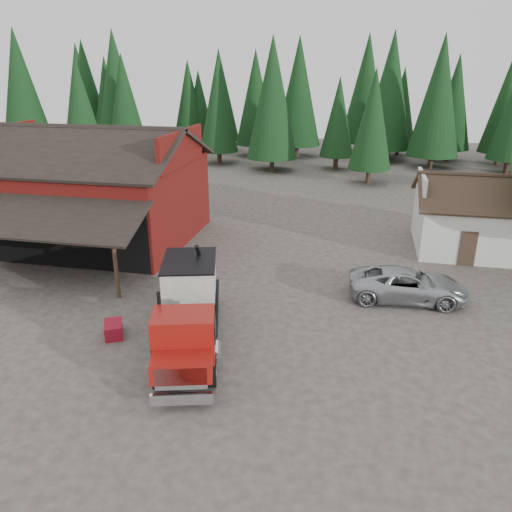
# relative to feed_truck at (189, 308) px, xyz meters

# --- Properties ---
(ground) EXTENTS (120.00, 120.00, 0.00)m
(ground) POSITION_rel_feed_truck_xyz_m (0.72, 1.42, -1.71)
(ground) COLOR #3F3932
(ground) RESTS_ON ground
(red_barn) EXTENTS (12.80, 13.63, 7.18)m
(red_barn) POSITION_rel_feed_truck_xyz_m (-10.28, 11.32, 0.98)
(red_barn) COLOR maroon
(red_barn) RESTS_ON ground
(farmhouse) EXTENTS (8.60, 6.42, 4.65)m
(farmhouse) POSITION_rel_feed_truck_xyz_m (13.72, 14.41, -0.04)
(farmhouse) COLOR silver
(farmhouse) RESTS_ON ground
(conifer_backdrop) EXTENTS (76.00, 16.00, 16.00)m
(conifer_backdrop) POSITION_rel_feed_truck_xyz_m (0.72, 43.42, -1.71)
(conifer_backdrop) COLOR #113314
(conifer_backdrop) RESTS_ON ground
(near_pine_a) EXTENTS (4.40, 4.40, 11.40)m
(near_pine_a) POSITION_rel_feed_truck_xyz_m (-21.28, 29.42, 4.68)
(near_pine_a) COLOR #382619
(near_pine_a) RESTS_ON ground
(near_pine_b) EXTENTS (3.96, 3.96, 10.40)m
(near_pine_b) POSITION_rel_feed_truck_xyz_m (6.72, 31.42, 4.18)
(near_pine_b) COLOR #382619
(near_pine_b) RESTS_ON ground
(near_pine_d) EXTENTS (5.28, 5.28, 13.40)m
(near_pine_d) POSITION_rel_feed_truck_xyz_m (-3.28, 35.42, 5.69)
(near_pine_d) COLOR #382619
(near_pine_d) RESTS_ON ground
(feed_truck) EXTENTS (4.25, 8.37, 3.65)m
(feed_truck) POSITION_rel_feed_truck_xyz_m (0.00, 0.00, 0.00)
(feed_truck) COLOR black
(feed_truck) RESTS_ON ground
(silver_car) EXTENTS (5.63, 2.81, 1.53)m
(silver_car) POSITION_rel_feed_truck_xyz_m (8.72, 6.23, -0.94)
(silver_car) COLOR #ABAEB3
(silver_car) RESTS_ON ground
(equip_box) EXTENTS (1.12, 1.30, 0.60)m
(equip_box) POSITION_rel_feed_truck_xyz_m (-3.37, 0.07, -1.41)
(equip_box) COLOR maroon
(equip_box) RESTS_ON ground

